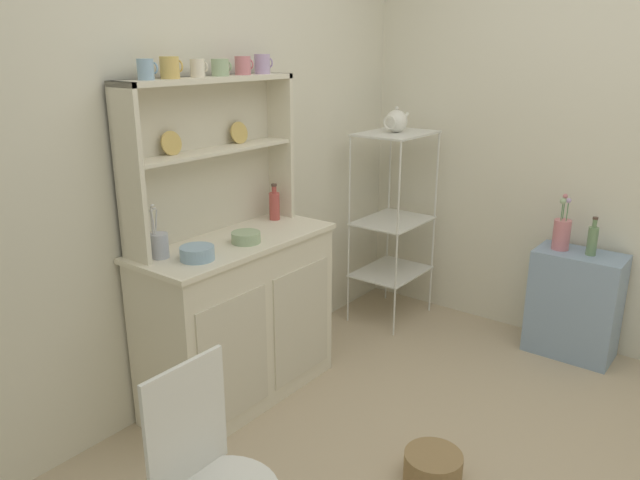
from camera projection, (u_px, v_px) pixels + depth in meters
name	position (u px, v px, depth m)	size (l,w,h in m)	color
wall_back	(204.00, 150.00, 3.03)	(3.84, 0.05, 2.50)	silver
wall_right	(634.00, 141.00, 3.32)	(0.05, 3.84, 2.50)	silver
hutch_cabinet	(239.00, 318.00, 3.08)	(1.04, 0.45, 0.85)	silver
hutch_shelf_unit	(207.00, 146.00, 2.91)	(0.97, 0.18, 0.76)	beige
bakers_rack	(393.00, 208.00, 3.91)	(0.50, 0.37, 1.23)	silver
side_shelf_blue	(574.00, 304.00, 3.55)	(0.28, 0.48, 0.63)	#849EBC
wire_chair	(207.00, 469.00, 1.86)	(0.36, 0.36, 0.85)	white
floor_basket	(433.00, 467.00, 2.56)	(0.24, 0.24, 0.13)	#93754C
cup_sky_0	(146.00, 69.00, 2.52)	(0.08, 0.07, 0.08)	#8EB2D1
cup_gold_1	(170.00, 68.00, 2.61)	(0.10, 0.08, 0.09)	#DBB760
cup_cream_2	(198.00, 68.00, 2.73)	(0.08, 0.07, 0.08)	silver
cup_sage_3	(220.00, 67.00, 2.84)	(0.10, 0.08, 0.08)	#9EB78E
cup_rose_4	(243.00, 65.00, 2.95)	(0.09, 0.08, 0.09)	#D17A84
cup_lilac_5	(262.00, 64.00, 3.05)	(0.09, 0.08, 0.09)	#B79ECC
bowl_mixing_large	(197.00, 253.00, 2.67)	(0.15, 0.15, 0.06)	#8EB2D1
bowl_floral_medium	(246.00, 237.00, 2.90)	(0.14, 0.14, 0.05)	#9EB78E
jam_bottle	(274.00, 205.00, 3.27)	(0.06, 0.06, 0.19)	#B74C47
utensil_jar	(159.00, 245.00, 2.69)	(0.08, 0.08, 0.25)	#B2B7C6
porcelain_teapot	(396.00, 121.00, 3.75)	(0.23, 0.14, 0.16)	white
flower_vase	(562.00, 233.00, 3.49)	(0.10, 0.10, 0.32)	#D17A84
oil_bottle	(592.00, 240.00, 3.40)	(0.05, 0.05, 0.22)	#6B8C60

